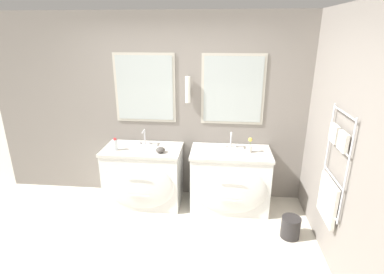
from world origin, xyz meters
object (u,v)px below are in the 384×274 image
Objects in this scene: amenity_bowl at (161,150)px; flower_vase at (250,146)px; vanity_left at (143,176)px; toiletry_bottle at (115,145)px; waste_bin at (291,227)px; vanity_right at (230,180)px.

flower_vase reaches higher than amenity_bowl.
vanity_left is 0.53m from amenity_bowl.
waste_bin is at bearing -12.81° from toiletry_bottle.
flower_vase is at bearing 3.21° from toiletry_bottle.
amenity_bowl is at bearing -18.20° from vanity_left.
toiletry_bottle is 2.45m from waste_bin.
toiletry_bottle is at bearing 167.19° from waste_bin.
toiletry_bottle is (-1.54, -0.06, 0.48)m from vanity_right.
flower_vase is 0.77× the size of waste_bin.
waste_bin is (1.65, -0.48, -0.73)m from amenity_bowl.
vanity_right is at bearing 5.73° from amenity_bowl.
toiletry_bottle is 0.62m from amenity_bowl.
vanity_left is at bearing 180.00° from vanity_right.
toiletry_bottle reaches higher than vanity_left.
vanity_left reaches higher than waste_bin.
vanity_left is 6.37× the size of toiletry_bottle.
amenity_bowl reaches higher than vanity_left.
waste_bin is at bearing -52.14° from flower_vase.
toiletry_bottle reaches higher than vanity_right.
vanity_right is at bearing 141.46° from waste_bin.
vanity_left is 1.20m from vanity_right.
vanity_right is (1.20, 0.00, 0.00)m from vanity_left.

